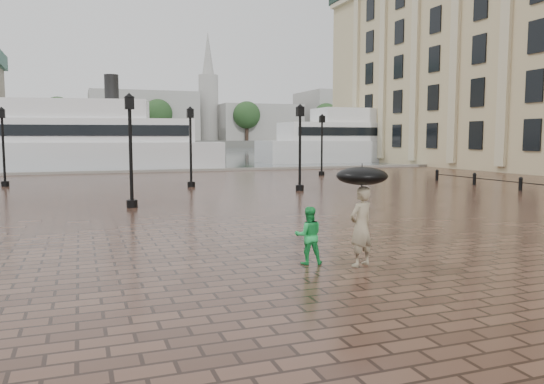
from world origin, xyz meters
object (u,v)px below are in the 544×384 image
(child_pedestrian, at_px, (309,235))
(ferry_far, at_px, (366,140))
(ferry_near, at_px, (77,142))
(street_lamps, at_px, (199,146))
(adult_pedestrian, at_px, (361,226))

(child_pedestrian, relative_size, ferry_far, 0.05)
(child_pedestrian, relative_size, ferry_near, 0.05)
(ferry_far, bearing_deg, child_pedestrian, -121.13)
(child_pedestrian, bearing_deg, street_lamps, -81.07)
(adult_pedestrian, bearing_deg, ferry_near, -101.25)
(street_lamps, distance_m, ferry_far, 36.52)
(adult_pedestrian, relative_size, ferry_near, 0.07)
(child_pedestrian, height_order, ferry_far, ferry_far)
(adult_pedestrian, bearing_deg, child_pedestrian, -49.22)
(street_lamps, relative_size, child_pedestrian, 16.80)
(street_lamps, distance_m, adult_pedestrian, 19.46)
(child_pedestrian, height_order, ferry_near, ferry_near)
(adult_pedestrian, distance_m, ferry_far, 52.49)
(child_pedestrian, distance_m, ferry_far, 52.52)
(ferry_near, bearing_deg, child_pedestrian, -72.68)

